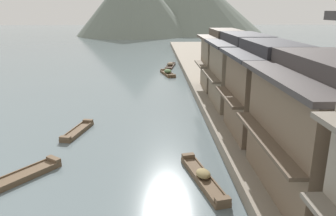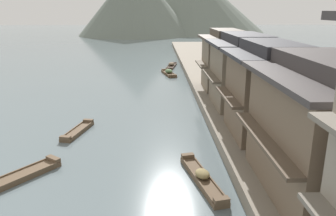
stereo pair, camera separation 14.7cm
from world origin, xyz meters
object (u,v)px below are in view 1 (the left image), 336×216
(house_waterfront_narrow, at_px, (243,71))
(boat_moored_far, at_px, (168,73))
(house_waterfront_tall, at_px, (269,90))
(boat_moored_nearest, at_px, (170,65))
(house_waterfront_far, at_px, (224,60))
(boat_midriver_drifting, at_px, (203,178))
(house_waterfront_second, at_px, (335,129))
(boat_moored_second, at_px, (17,178))
(boat_moored_third, at_px, (78,131))

(house_waterfront_narrow, bearing_deg, boat_moored_far, 107.49)
(house_waterfront_tall, bearing_deg, boat_moored_nearest, 98.85)
(boat_moored_far, bearing_deg, house_waterfront_far, -65.49)
(boat_moored_nearest, xyz_separation_m, boat_moored_far, (-0.67, -6.55, 0.03))
(boat_moored_far, relative_size, boat_midriver_drifting, 0.93)
(house_waterfront_tall, bearing_deg, house_waterfront_second, -86.59)
(house_waterfront_tall, distance_m, house_waterfront_far, 13.44)
(boat_moored_far, bearing_deg, boat_moored_nearest, 84.20)
(boat_moored_second, height_order, boat_moored_third, boat_moored_second)
(house_waterfront_tall, bearing_deg, house_waterfront_narrow, 88.95)
(boat_moored_second, relative_size, house_waterfront_narrow, 0.66)
(boat_moored_far, height_order, house_waterfront_second, house_waterfront_second)
(boat_moored_far, distance_m, house_waterfront_far, 13.56)
(boat_moored_nearest, bearing_deg, house_waterfront_tall, -81.15)
(house_waterfront_tall, xyz_separation_m, house_waterfront_narrow, (0.13, 7.07, -0.01))
(boat_moored_far, distance_m, house_waterfront_second, 33.46)
(boat_midriver_drifting, distance_m, house_waterfront_tall, 7.89)
(boat_moored_second, relative_size, house_waterfront_second, 0.55)
(house_waterfront_second, bearing_deg, house_waterfront_far, 91.75)
(boat_midriver_drifting, relative_size, house_waterfront_far, 0.88)
(boat_moored_third, height_order, house_waterfront_tall, house_waterfront_tall)
(house_waterfront_tall, height_order, house_waterfront_far, same)
(house_waterfront_far, bearing_deg, boat_moored_second, -129.38)
(house_waterfront_narrow, bearing_deg, boat_moored_nearest, 101.60)
(boat_moored_far, xyz_separation_m, house_waterfront_narrow, (5.76, -18.29, 3.51))
(boat_moored_far, distance_m, boat_midriver_drifting, 30.37)
(house_waterfront_second, xyz_separation_m, house_waterfront_narrow, (-0.31, 14.43, 0.01))
(boat_moored_second, xyz_separation_m, house_waterfront_narrow, (15.06, 11.57, 3.62))
(boat_moored_second, relative_size, boat_midriver_drifting, 0.84)
(boat_midriver_drifting, bearing_deg, boat_moored_second, 177.09)
(boat_moored_second, xyz_separation_m, boat_moored_third, (1.65, 7.12, -0.01))
(house_waterfront_second, xyz_separation_m, house_waterfront_tall, (-0.44, 7.36, 0.02))
(boat_moored_nearest, xyz_separation_m, house_waterfront_narrow, (5.10, -24.83, 3.53))
(house_waterfront_far, bearing_deg, house_waterfront_tall, -89.15)
(boat_moored_third, relative_size, boat_moored_far, 0.83)
(boat_moored_third, bearing_deg, boat_moored_second, -103.08)
(boat_moored_nearest, relative_size, boat_midriver_drifting, 1.05)
(boat_moored_second, relative_size, boat_moored_far, 0.91)
(boat_moored_nearest, relative_size, house_waterfront_tall, 0.91)
(boat_moored_nearest, distance_m, house_waterfront_second, 39.79)
(boat_midriver_drifting, xyz_separation_m, house_waterfront_second, (5.39, -2.36, 3.54))
(boat_moored_far, height_order, house_waterfront_narrow, house_waterfront_narrow)
(boat_moored_third, xyz_separation_m, house_waterfront_far, (13.07, 10.83, 3.64))
(boat_moored_third, height_order, boat_moored_far, boat_moored_far)
(house_waterfront_tall, bearing_deg, house_waterfront_far, 90.85)
(boat_moored_second, distance_m, boat_midriver_drifting, 9.99)
(house_waterfront_far, bearing_deg, boat_moored_far, 114.51)
(boat_moored_second, distance_m, house_waterfront_far, 23.49)
(boat_moored_second, xyz_separation_m, house_waterfront_far, (14.73, 17.94, 3.63))
(boat_moored_nearest, distance_m, boat_midriver_drifting, 36.91)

